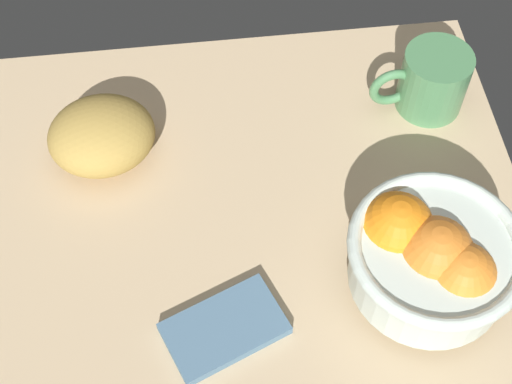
{
  "coord_description": "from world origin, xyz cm",
  "views": [
    {
      "loc": [
        -4.68,
        -45.54,
        77.64
      ],
      "look_at": [
        0.99,
        2.19,
        5.0
      ],
      "focal_mm": 52.61,
      "sensor_mm": 36.0,
      "label": 1
    }
  ],
  "objects_px": {
    "napkin_folded": "(225,329)",
    "mug": "(431,81)",
    "fruit_bowl": "(431,256)",
    "bread_loaf": "(102,135)"
  },
  "relations": [
    {
      "from": "fruit_bowl",
      "to": "napkin_folded",
      "type": "height_order",
      "value": "fruit_bowl"
    },
    {
      "from": "bread_loaf",
      "to": "mug",
      "type": "bearing_deg",
      "value": 4.65
    },
    {
      "from": "fruit_bowl",
      "to": "bread_loaf",
      "type": "xyz_separation_m",
      "value": [
        -0.36,
        0.23,
        -0.02
      ]
    },
    {
      "from": "napkin_folded",
      "to": "mug",
      "type": "distance_m",
      "value": 0.42
    },
    {
      "from": "napkin_folded",
      "to": "mug",
      "type": "relative_size",
      "value": 0.98
    },
    {
      "from": "napkin_folded",
      "to": "mug",
      "type": "bearing_deg",
      "value": 44.63
    },
    {
      "from": "bread_loaf",
      "to": "napkin_folded",
      "type": "xyz_separation_m",
      "value": [
        0.13,
        -0.26,
        -0.03
      ]
    },
    {
      "from": "bread_loaf",
      "to": "napkin_folded",
      "type": "bearing_deg",
      "value": -63.88
    },
    {
      "from": "fruit_bowl",
      "to": "napkin_folded",
      "type": "relative_size",
      "value": 1.5
    },
    {
      "from": "fruit_bowl",
      "to": "bread_loaf",
      "type": "distance_m",
      "value": 0.42
    }
  ]
}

